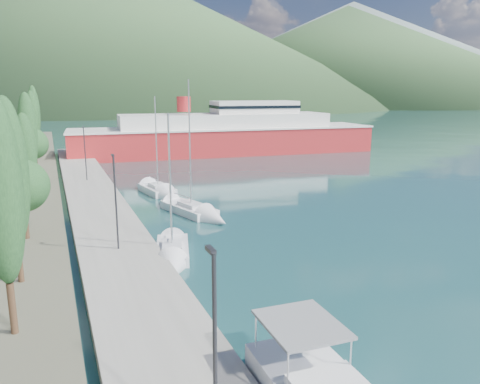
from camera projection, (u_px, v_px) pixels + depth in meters
name	position (u px, v px, depth m)	size (l,w,h in m)	color
ground	(98.00, 130.00, 130.72)	(1400.00, 1400.00, 0.00)	#1C4649
quay	(98.00, 207.00, 42.22)	(5.00, 88.00, 0.80)	gray
hills_far	(165.00, 39.00, 616.87)	(1480.00, 900.00, 180.00)	slate
hills_near	(187.00, 43.00, 384.99)	(1010.00, 520.00, 115.00)	#365831
tree_row	(28.00, 143.00, 44.85)	(3.72, 63.51, 10.87)	#47301E
lamp_posts	(111.00, 192.00, 31.24)	(0.15, 44.98, 6.06)	#2D2D33
sailboat_near	(172.00, 260.00, 29.45)	(3.81, 7.39, 10.19)	silver
sailboat_mid	(202.00, 214.00, 40.21)	(4.63, 9.02, 12.56)	silver
sailboat_far	(163.00, 193.00, 48.43)	(3.57, 7.84, 11.10)	silver
ferry	(226.00, 135.00, 81.16)	(52.72, 14.95, 10.33)	#B42224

